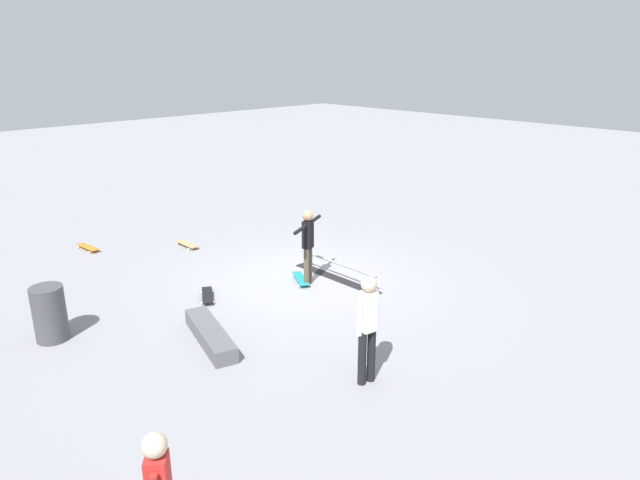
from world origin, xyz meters
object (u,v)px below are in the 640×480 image
(skate_ledge, at_px, (210,335))
(bystander_white_shirt, at_px, (368,324))
(grind_rail, at_px, (337,272))
(loose_skateboard_black, at_px, (207,295))
(trash_bin, at_px, (50,314))
(skateboard_main, at_px, (301,279))
(skater_main, at_px, (308,242))
(loose_skateboard_natural, at_px, (187,244))
(loose_skateboard_orange, at_px, (88,247))

(skate_ledge, bearing_deg, bystander_white_shirt, -159.89)
(grind_rail, relative_size, loose_skateboard_black, 3.04)
(grind_rail, distance_m, trash_bin, 5.63)
(skateboard_main, xyz_separation_m, trash_bin, (1.08, 4.74, 0.41))
(skater_main, bearing_deg, grind_rail, 137.34)
(skater_main, height_order, loose_skateboard_black, skater_main)
(skateboard_main, xyz_separation_m, loose_skateboard_natural, (3.68, 0.51, 0.00))
(grind_rail, bearing_deg, loose_skateboard_natural, 16.23)
(loose_skateboard_natural, xyz_separation_m, trash_bin, (-2.60, 4.23, 0.41))
(skater_main, xyz_separation_m, loose_skateboard_orange, (5.39, 2.43, -0.86))
(skateboard_main, height_order, bystander_white_shirt, bystander_white_shirt)
(grind_rail, height_order, loose_skateboard_black, grind_rail)
(grind_rail, relative_size, skate_ledge, 1.34)
(grind_rail, relative_size, bystander_white_shirt, 1.41)
(trash_bin, bearing_deg, grind_rail, -105.38)
(loose_skateboard_black, bearing_deg, loose_skateboard_natural, -172.65)
(skate_ledge, distance_m, skater_main, 3.09)
(trash_bin, bearing_deg, skate_ledge, -136.37)
(grind_rail, relative_size, skater_main, 1.48)
(grind_rail, xyz_separation_m, skateboard_main, (0.41, 0.68, -0.09))
(grind_rail, height_order, skateboard_main, grind_rail)
(skate_ledge, bearing_deg, loose_skateboard_natural, -27.31)
(bystander_white_shirt, bearing_deg, skateboard_main, 72.09)
(grind_rail, bearing_deg, loose_skateboard_orange, 28.74)
(skateboard_main, bearing_deg, loose_skateboard_natural, 37.03)
(skate_ledge, height_order, loose_skateboard_black, skate_ledge)
(skater_main, relative_size, skateboard_main, 2.02)
(loose_skateboard_natural, bearing_deg, bystander_white_shirt, 169.03)
(skater_main, distance_m, loose_skateboard_natural, 4.01)
(skater_main, relative_size, trash_bin, 1.67)
(skater_main, bearing_deg, trash_bin, -39.29)
(skate_ledge, height_order, skater_main, skater_main)
(grind_rail, distance_m, bystander_white_shirt, 4.12)
(grind_rail, xyz_separation_m, bystander_white_shirt, (-3.12, 2.58, 0.79))
(loose_skateboard_natural, distance_m, loose_skateboard_black, 3.33)
(skater_main, xyz_separation_m, loose_skateboard_natural, (3.88, 0.55, -0.86))
(bystander_white_shirt, xyz_separation_m, loose_skateboard_black, (4.19, 0.01, -0.89))
(grind_rail, distance_m, skate_ledge, 3.58)
(loose_skateboard_black, bearing_deg, skateboard_main, 103.10)
(skater_main, height_order, loose_skateboard_orange, skater_main)
(grind_rail, bearing_deg, loose_skateboard_black, 67.47)
(skateboard_main, distance_m, loose_skateboard_natural, 3.72)
(loose_skateboard_orange, bearing_deg, skateboard_main, 19.77)
(skateboard_main, height_order, loose_skateboard_orange, same)
(skate_ledge, relative_size, skateboard_main, 2.23)
(trash_bin, bearing_deg, skater_main, -104.98)
(bystander_white_shirt, height_order, trash_bin, bystander_white_shirt)
(bystander_white_shirt, relative_size, trash_bin, 1.76)
(loose_skateboard_natural, xyz_separation_m, loose_skateboard_black, (-3.02, 1.40, 0.00))
(grind_rail, height_order, bystander_white_shirt, bystander_white_shirt)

